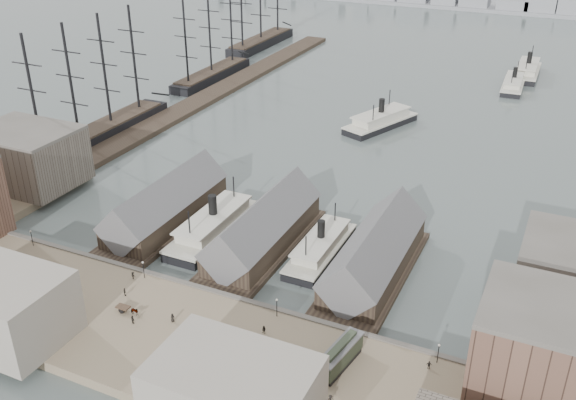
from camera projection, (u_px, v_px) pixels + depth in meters
The scene contains 35 objects.
ground at pixel (226, 286), 131.48m from camera, with size 900.00×900.00×0.00m, color #4D5957.
quay at pixel (170, 339), 114.87m from camera, with size 180.00×30.00×2.00m, color #7C6C54.
seawall at pixel (213, 295), 126.76m from camera, with size 180.00×1.20×2.30m, color #59544C.
west_wharf at pixel (202, 100), 237.54m from camera, with size 10.00×220.00×1.60m, color #2D231C.
ferry_shed_west at pixel (166, 207), 152.82m from camera, with size 14.00×42.00×12.60m.
ferry_shed_center at pixel (263, 230), 143.01m from camera, with size 14.00×42.00×12.60m.
ferry_shed_east at pixel (374, 256), 133.20m from camera, with size 14.00×42.00×12.60m.
warehouse_west_back at pixel (28, 158), 168.35m from camera, with size 26.00×20.00×14.00m, color #60564C.
street_bldg_center at pixel (233, 391), 94.91m from camera, with size 24.00×16.00×10.00m, color gray.
lamp_post_far_w at pixel (31, 235), 140.67m from camera, with size 0.44×0.44×3.92m.
lamp_post_near_w at pixel (143, 267), 129.35m from camera, with size 0.44×0.44×3.92m.
lamp_post_near_e at pixel (277, 304), 118.03m from camera, with size 0.44×0.44×3.92m.
lamp_post_far_e at pixel (439, 350), 106.71m from camera, with size 0.44×0.44×3.92m.
far_shore at pixel (491, 3), 400.35m from camera, with size 500.00×40.00×15.72m.
ferry_docked_west at pixel (214, 225), 149.00m from camera, with size 9.14×30.47×10.88m.
ferry_docked_east at pixel (321, 247), 141.10m from camera, with size 7.74×25.79×9.21m.
ferry_open_near at pixel (381, 120), 212.93m from camera, with size 18.97×30.49×10.47m.
ferry_open_mid at pixel (513, 84), 251.31m from camera, with size 8.96×26.04×9.17m.
ferry_open_far at pixel (527, 70), 267.17m from camera, with size 9.84×30.41×10.78m.
sailing_ship_near at pixel (96, 132), 202.12m from camera, with size 9.33×64.27×38.36m.
sailing_ship_mid at pixel (212, 73), 263.09m from camera, with size 8.56×49.47×35.20m.
sailing_ship_far at pixel (261, 40), 313.91m from camera, with size 9.63×53.51×39.60m.
tram at pixel (340, 356), 106.26m from camera, with size 4.72×11.59×4.01m.
horse_cart_left at pixel (61, 280), 128.55m from camera, with size 4.40×4.15×1.63m.
horse_cart_center at pixel (131, 310), 119.47m from camera, with size 4.87×1.51×1.63m.
horse_cart_right at pixel (273, 375), 104.13m from camera, with size 4.73×2.34×1.48m.
pedestrian_2 at pixel (133, 275), 129.99m from camera, with size 1.01×0.58×1.56m, color black.
pedestrian_3 at pixel (133, 320), 116.92m from camera, with size 1.02×0.42×1.73m, color black.
pedestrian_4 at pixel (173, 318), 117.46m from camera, with size 0.83×0.54×1.70m, color black.
pedestrian_5 at pixel (245, 339), 112.22m from camera, with size 0.59×0.43×1.63m, color black.
pedestrian_6 at pixel (264, 330), 114.38m from camera, with size 0.78×0.61×1.61m, color black.
pedestrian_7 at pixel (331, 399), 99.24m from camera, with size 1.05×0.61×1.63m, color black.
pedestrian_8 at pixel (429, 365), 106.17m from camera, with size 0.95×0.40×1.62m, color black.
pedestrian_10 at pixel (125, 292), 124.69m from camera, with size 0.99×0.41×1.69m, color black.
pedestrian_11 at pixel (316, 383), 102.26m from camera, with size 0.63×0.46×1.74m, color black.
Camera 1 is at (57.73, -93.56, 75.32)m, focal length 40.00 mm.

